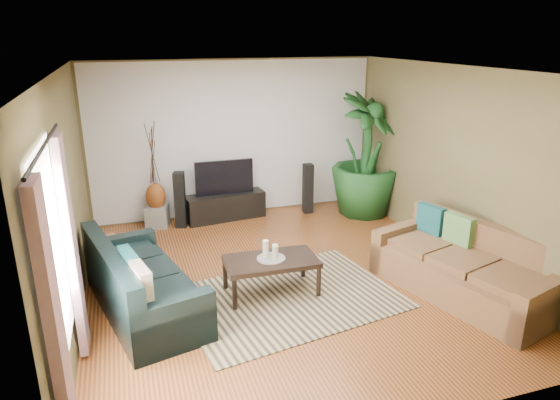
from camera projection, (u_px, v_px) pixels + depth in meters
name	position (u px, v px, depth m)	size (l,w,h in m)	color
floor	(285.00, 280.00, 6.59)	(5.50, 5.50, 0.00)	brown
ceiling	(285.00, 69.00, 5.73)	(5.50, 5.50, 0.00)	white
wall_back	(235.00, 139.00, 8.65)	(5.00, 5.00, 0.00)	brown
wall_front	(402.00, 282.00, 3.68)	(5.00, 5.00, 0.00)	brown
wall_left	(68.00, 202.00, 5.44)	(5.50, 5.50, 0.00)	brown
wall_right	(456.00, 166.00, 6.89)	(5.50, 5.50, 0.00)	brown
backwall_panel	(235.00, 139.00, 8.64)	(4.90, 4.90, 0.00)	white
window_pane	(54.00, 257.00, 3.98)	(1.80, 1.80, 0.00)	white
curtain_near	(56.00, 334.00, 3.40)	(0.08, 0.35, 2.20)	gray
curtain_far	(71.00, 248.00, 4.76)	(0.08, 0.35, 2.20)	gray
curtain_rod	(44.00, 146.00, 3.71)	(0.03, 0.03, 1.90)	black
sofa_left	(143.00, 277.00, 5.75)	(2.08, 0.89, 0.85)	black
sofa_right	(464.00, 263.00, 6.10)	(2.21, 0.99, 0.85)	brown
area_rug	(289.00, 298.00, 6.14)	(2.60, 1.84, 0.01)	tan
coffee_table	(271.00, 276.00, 6.20)	(1.13, 0.62, 0.46)	black
candle_tray	(271.00, 258.00, 6.12)	(0.35, 0.35, 0.02)	gray
candle_tall	(266.00, 249.00, 6.09)	(0.07, 0.07, 0.23)	white
candle_mid	(275.00, 252.00, 6.06)	(0.07, 0.07, 0.18)	beige
candle_short	(275.00, 250.00, 6.17)	(0.07, 0.07, 0.14)	beige
tv_stand	(225.00, 206.00, 8.70)	(1.37, 0.41, 0.46)	black
television	(224.00, 177.00, 8.53)	(1.00, 0.05, 0.59)	black
speaker_left	(180.00, 200.00, 8.25)	(0.17, 0.19, 0.95)	black
speaker_right	(308.00, 188.00, 8.94)	(0.16, 0.18, 0.90)	black
potted_plant	(366.00, 156.00, 8.69)	(1.20, 1.20, 2.13)	#17451A
plant_pot	(363.00, 205.00, 8.98)	(0.39, 0.39, 0.31)	black
pedestal	(157.00, 216.00, 8.38)	(0.36, 0.36, 0.36)	gray
vase	(156.00, 196.00, 8.27)	(0.33, 0.33, 0.46)	brown
side_table	(104.00, 257.00, 6.69)	(0.45, 0.45, 0.48)	brown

